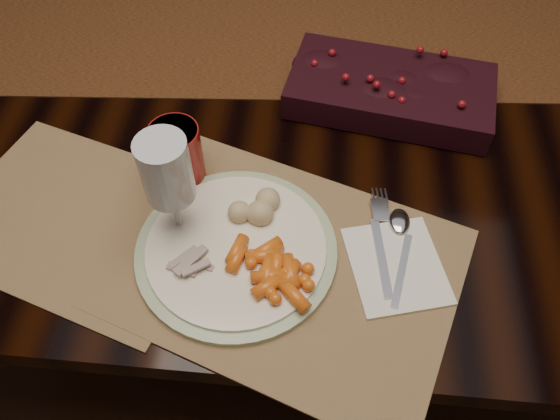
# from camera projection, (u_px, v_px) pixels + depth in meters

# --- Properties ---
(floor) EXTENTS (5.00, 5.00, 0.00)m
(floor) POSITION_uv_depth(u_px,v_px,m) (286.00, 298.00, 1.60)
(floor) COLOR black
(floor) RESTS_ON ground
(dining_table) EXTENTS (1.80, 1.00, 0.75)m
(dining_table) POSITION_uv_depth(u_px,v_px,m) (287.00, 225.00, 1.30)
(dining_table) COLOR black
(dining_table) RESTS_ON floor
(table_runner) EXTENTS (1.65, 0.45, 0.00)m
(table_runner) POSITION_uv_depth(u_px,v_px,m) (273.00, 43.00, 1.11)
(table_runner) COLOR #4D2606
(table_runner) RESTS_ON dining_table
(centerpiece) EXTENTS (0.38, 0.24, 0.07)m
(centerpiece) POSITION_uv_depth(u_px,v_px,m) (391.00, 87.00, 0.97)
(centerpiece) COLOR black
(centerpiece) RESTS_ON table_runner
(placemat_main) EXTENTS (0.58, 0.50, 0.00)m
(placemat_main) POSITION_uv_depth(u_px,v_px,m) (284.00, 267.00, 0.79)
(placemat_main) COLOR brown
(placemat_main) RESTS_ON dining_table
(placemat_second) EXTENTS (0.47, 0.40, 0.00)m
(placemat_second) POSITION_uv_depth(u_px,v_px,m) (83.00, 220.00, 0.84)
(placemat_second) COLOR brown
(placemat_second) RESTS_ON dining_table
(dinner_plate) EXTENTS (0.30, 0.30, 0.02)m
(dinner_plate) POSITION_uv_depth(u_px,v_px,m) (236.00, 249.00, 0.80)
(dinner_plate) COLOR white
(dinner_plate) RESTS_ON placemat_main
(baby_carrots) EXTENTS (0.14, 0.13, 0.02)m
(baby_carrots) POSITION_uv_depth(u_px,v_px,m) (267.00, 271.00, 0.76)
(baby_carrots) COLOR orange
(baby_carrots) RESTS_ON dinner_plate
(mashed_potatoes) EXTENTS (0.11, 0.10, 0.05)m
(mashed_potatoes) POSITION_uv_depth(u_px,v_px,m) (253.00, 205.00, 0.81)
(mashed_potatoes) COLOR #BDB387
(mashed_potatoes) RESTS_ON dinner_plate
(turkey_shreds) EXTENTS (0.08, 0.07, 0.02)m
(turkey_shreds) POSITION_uv_depth(u_px,v_px,m) (188.00, 266.00, 0.77)
(turkey_shreds) COLOR gray
(turkey_shreds) RESTS_ON dinner_plate
(napkin) EXTENTS (0.16, 0.18, 0.01)m
(napkin) POSITION_uv_depth(u_px,v_px,m) (396.00, 266.00, 0.79)
(napkin) COLOR white
(napkin) RESTS_ON placemat_main
(fork) EXTENTS (0.05, 0.17, 0.00)m
(fork) POSITION_uv_depth(u_px,v_px,m) (381.00, 245.00, 0.81)
(fork) COLOR silver
(fork) RESTS_ON napkin
(spoon) EXTENTS (0.06, 0.16, 0.00)m
(spoon) POSITION_uv_depth(u_px,v_px,m) (401.00, 254.00, 0.80)
(spoon) COLOR #AEACC4
(spoon) RESTS_ON napkin
(red_cup) EXTENTS (0.09, 0.09, 0.11)m
(red_cup) POSITION_uv_depth(u_px,v_px,m) (178.00, 155.00, 0.85)
(red_cup) COLOR maroon
(red_cup) RESTS_ON placemat_main
(wine_glass) EXTENTS (0.08, 0.08, 0.19)m
(wine_glass) POSITION_uv_depth(u_px,v_px,m) (171.00, 192.00, 0.76)
(wine_glass) COLOR silver
(wine_glass) RESTS_ON dining_table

